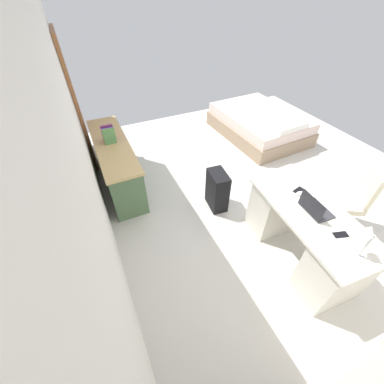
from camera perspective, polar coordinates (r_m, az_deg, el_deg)
The scene contains 15 objects.
ground_plane at distance 4.02m, azimuth 13.12°, elevation 1.44°, with size 5.90×5.90×0.00m, color beige.
wall_back at distance 2.59m, azimuth -25.85°, elevation 10.71°, with size 4.90×0.10×2.75m, color silver.
door_wooden at distance 4.47m, azimuth -25.70°, elevation 18.23°, with size 0.88×0.05×2.04m, color brown.
desk at distance 3.02m, azimuth 24.85°, elevation -9.01°, with size 1.49×0.78×0.74m.
office_chair at distance 3.59m, azimuth 32.15°, elevation -2.07°, with size 0.63×0.63×0.94m.
credenza at distance 3.96m, azimuth -17.51°, elevation 6.49°, with size 1.80×0.48×0.73m.
bed at distance 5.39m, azimuth 15.67°, elevation 15.30°, with size 1.96×1.48×0.58m.
suitcase_black at distance 3.41m, azimuth 6.01°, elevation 0.40°, with size 0.36×0.22×0.59m, color black.
laptop at distance 2.76m, azimuth 27.08°, elevation -3.43°, with size 0.33×0.25×0.21m.
computer_mouse at distance 2.92m, azimuth 24.27°, elevation -0.33°, with size 0.06×0.10×0.03m, color white.
cell_phone_near_laptop at distance 2.69m, azimuth 31.84°, elevation -8.61°, with size 0.07×0.14×0.01m, color black.
cell_phone_by_mouse at distance 2.98m, azimuth 23.97°, elevation 0.39°, with size 0.07×0.14×0.01m, color black.
desk_lamp at distance 2.44m, azimuth 36.30°, elevation -8.13°, with size 0.16×0.11×0.34m.
book_row at distance 3.77m, azimuth -19.23°, elevation 12.83°, with size 0.19×0.17×0.24m.
figurine_small at distance 4.09m, azimuth -19.92°, elevation 14.14°, with size 0.08×0.08×0.11m, color gold.
Camera 1 is at (-2.30, 2.08, 2.56)m, focal length 22.44 mm.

